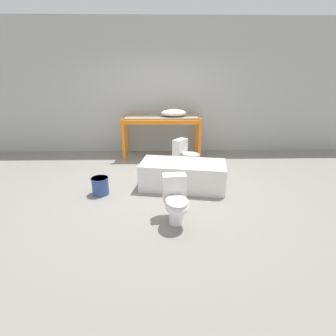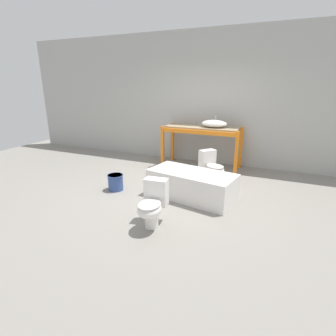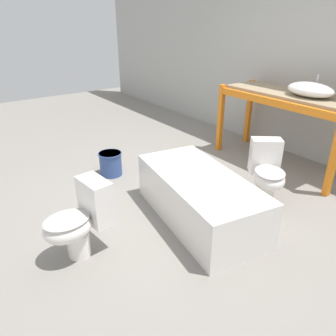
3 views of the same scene
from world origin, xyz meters
The scene contains 8 objects.
ground_plane centered at (0.00, 0.00, 0.00)m, with size 12.00×12.00×0.00m, color gray.
warehouse_wall_rear centered at (0.00, 2.19, 1.60)m, with size 10.80×0.08×3.20m.
shelving_rack centered at (0.10, 1.68, 0.83)m, with size 1.85×0.70×1.00m.
sink_basin centered at (0.38, 1.67, 1.08)m, with size 0.59×0.40×0.25m.
bathtub_main centered at (0.48, -0.16, 0.28)m, with size 1.61×0.95×0.49m.
toilet_near centered at (0.62, 0.70, 0.35)m, with size 0.65×0.61×0.67m.
toilet_far centered at (0.28, -1.33, 0.35)m, with size 0.38×0.60×0.67m.
bucket_white centered at (-0.98, -0.40, 0.16)m, with size 0.30×0.30×0.31m.
Camera 1 is at (0.10, -4.57, 2.06)m, focal length 28.00 mm.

